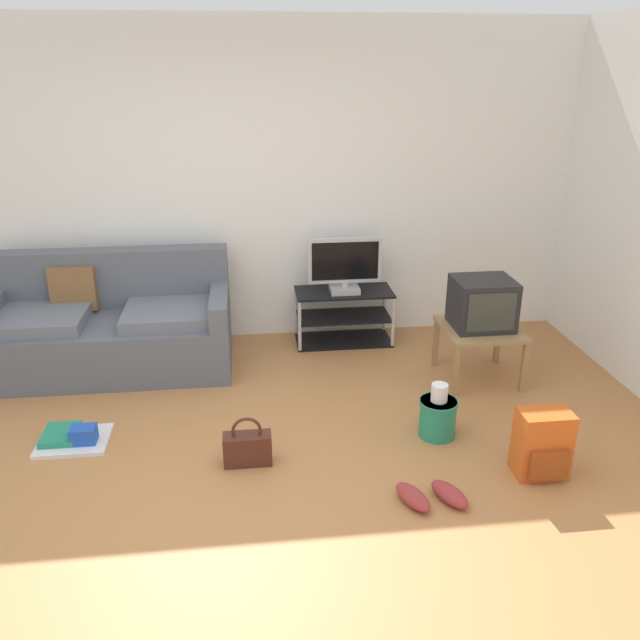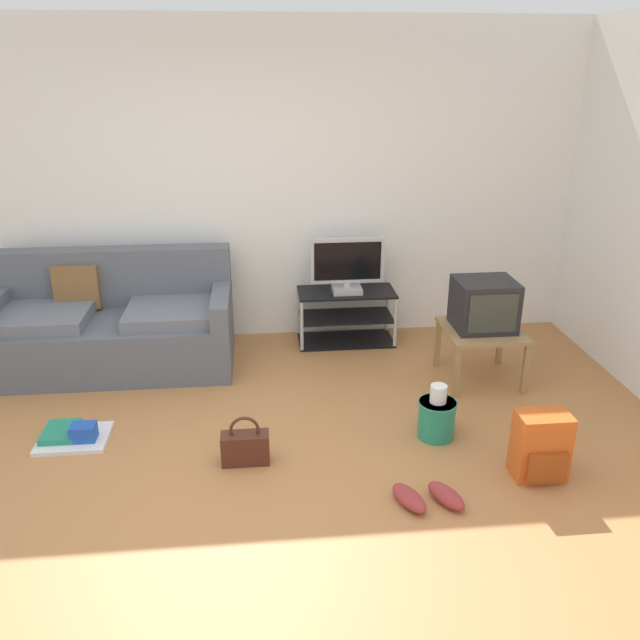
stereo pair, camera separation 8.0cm
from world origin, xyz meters
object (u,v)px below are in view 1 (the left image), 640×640
at_px(backpack, 542,444).
at_px(sneakers_pair, 431,495).
at_px(tv_stand, 344,316).
at_px(handbag, 247,447).
at_px(flat_tv, 345,266).
at_px(cleaning_bucket, 438,415).
at_px(side_table, 480,334).
at_px(crt_tv, 482,303).
at_px(floor_tray, 72,438).
at_px(couch, 110,327).

bearing_deg(backpack, sneakers_pair, -165.29).
bearing_deg(tv_stand, handbag, -115.97).
relative_size(tv_stand, backpack, 2.01).
bearing_deg(handbag, backpack, -10.19).
relative_size(flat_tv, cleaning_bucket, 1.66).
xyz_separation_m(side_table, backpack, (-0.06, -1.28, -0.17)).
bearing_deg(flat_tv, tv_stand, 90.00).
bearing_deg(handbag, tv_stand, 64.03).
xyz_separation_m(crt_tv, floor_tray, (-2.96, -0.62, -0.59)).
bearing_deg(tv_stand, couch, -172.18).
xyz_separation_m(cleaning_bucket, floor_tray, (-2.41, 0.18, -0.12)).
distance_m(tv_stand, floor_tray, 2.49).
bearing_deg(floor_tray, handbag, -17.50).
bearing_deg(tv_stand, floor_tray, -144.48).
xyz_separation_m(couch, handbag, (1.08, -1.54, -0.23)).
bearing_deg(floor_tray, crt_tv, 11.81).
height_order(flat_tv, sneakers_pair, flat_tv).
bearing_deg(backpack, couch, 146.60).
bearing_deg(side_table, cleaning_bucket, -125.21).
bearing_deg(side_table, flat_tv, 138.97).
height_order(flat_tv, floor_tray, flat_tv).
height_order(couch, sneakers_pair, couch).
distance_m(side_table, crt_tv, 0.25).
relative_size(cleaning_bucket, sneakers_pair, 0.87).
height_order(backpack, cleaning_bucket, backpack).
height_order(backpack, handbag, backpack).
height_order(flat_tv, side_table, flat_tv).
bearing_deg(cleaning_bucket, backpack, -44.84).
height_order(side_table, floor_tray, side_table).
relative_size(tv_stand, floor_tray, 1.87).
bearing_deg(sneakers_pair, flat_tv, 93.76).
height_order(side_table, cleaning_bucket, side_table).
bearing_deg(cleaning_bucket, sneakers_pair, -108.76).
relative_size(handbag, sneakers_pair, 0.74).
distance_m(couch, backpack, 3.40).
relative_size(tv_stand, sneakers_pair, 1.93).
bearing_deg(flat_tv, backpack, -67.25).
bearing_deg(flat_tv, cleaning_bucket, -76.54).
relative_size(crt_tv, handbag, 1.37).
bearing_deg(floor_tray, tv_stand, 35.52).
xyz_separation_m(tv_stand, cleaning_bucket, (0.38, -1.63, -0.08)).
relative_size(backpack, handbag, 1.30).
bearing_deg(tv_stand, side_table, -41.79).
xyz_separation_m(tv_stand, flat_tv, (0.00, -0.02, 0.47)).
relative_size(couch, crt_tv, 4.31).
relative_size(tv_stand, handbag, 2.60).
xyz_separation_m(backpack, handbag, (-1.76, 0.32, -0.09)).
distance_m(crt_tv, cleaning_bucket, 1.08).
relative_size(tv_stand, flat_tv, 1.34).
relative_size(couch, backpack, 4.55).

